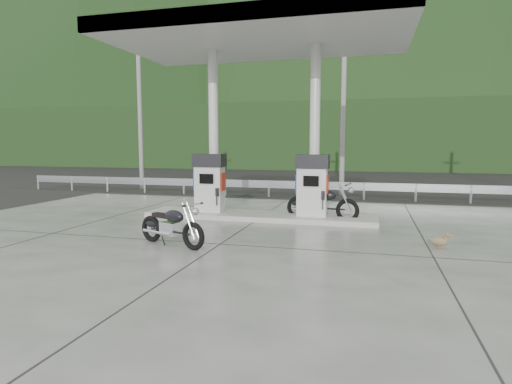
% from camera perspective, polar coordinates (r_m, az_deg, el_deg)
% --- Properties ---
extents(ground, '(160.00, 160.00, 0.00)m').
position_cam_1_polar(ground, '(10.68, -2.96, -5.87)').
color(ground, black).
rests_on(ground, ground).
extents(forecourt_apron, '(18.00, 14.00, 0.02)m').
position_cam_1_polar(forecourt_apron, '(10.68, -2.96, -5.81)').
color(forecourt_apron, '#61615D').
rests_on(forecourt_apron, ground).
extents(pump_island, '(7.00, 1.40, 0.15)m').
position_cam_1_polar(pump_island, '(13.02, 0.44, -3.22)').
color(pump_island, '#A19E96').
rests_on(pump_island, forecourt_apron).
extents(gas_pump_left, '(0.95, 0.55, 1.80)m').
position_cam_1_polar(gas_pump_left, '(13.39, -6.20, 1.22)').
color(gas_pump_left, silver).
rests_on(gas_pump_left, pump_island).
extents(gas_pump_right, '(0.95, 0.55, 1.80)m').
position_cam_1_polar(gas_pump_right, '(12.59, 7.50, 0.88)').
color(gas_pump_right, silver).
rests_on(gas_pump_right, pump_island).
extents(canopy_column_left, '(0.30, 0.30, 5.00)m').
position_cam_1_polar(canopy_column_left, '(13.72, -5.67, 8.04)').
color(canopy_column_left, silver).
rests_on(canopy_column_left, pump_island).
extents(canopy_column_right, '(0.30, 0.30, 5.00)m').
position_cam_1_polar(canopy_column_right, '(12.94, 7.84, 8.11)').
color(canopy_column_right, silver).
rests_on(canopy_column_right, pump_island).
extents(canopy_roof, '(8.50, 5.00, 0.40)m').
position_cam_1_polar(canopy_roof, '(13.21, 0.46, 19.96)').
color(canopy_roof, silver).
rests_on(canopy_roof, canopy_column_left).
extents(guardrail, '(26.00, 0.16, 1.42)m').
position_cam_1_polar(guardrail, '(18.28, 4.79, 1.47)').
color(guardrail, '#97999E').
rests_on(guardrail, ground).
extents(road, '(60.00, 7.00, 0.01)m').
position_cam_1_polar(road, '(21.79, 6.41, 0.37)').
color(road, black).
rests_on(road, ground).
extents(utility_pole_a, '(0.22, 0.22, 8.00)m').
position_cam_1_polar(utility_pole_a, '(22.51, -15.23, 10.57)').
color(utility_pole_a, gray).
rests_on(utility_pole_a, ground).
extents(utility_pole_b, '(0.22, 0.22, 8.00)m').
position_cam_1_polar(utility_pole_b, '(19.55, 11.58, 11.33)').
color(utility_pole_b, gray).
rests_on(utility_pole_b, ground).
extents(tree_band, '(80.00, 6.00, 6.00)m').
position_cam_1_polar(tree_band, '(40.07, 10.48, 7.31)').
color(tree_band, black).
rests_on(tree_band, ground).
extents(forested_hills, '(100.00, 40.00, 140.00)m').
position_cam_1_polar(forested_hills, '(70.04, 12.41, 4.36)').
color(forested_hills, black).
rests_on(forested_hills, ground).
extents(motorcycle_left, '(2.13, 0.97, 0.97)m').
position_cam_1_polar(motorcycle_left, '(12.84, 8.81, -1.57)').
color(motorcycle_left, black).
rests_on(motorcycle_left, forecourt_apron).
extents(motorcycle_right, '(1.92, 1.22, 0.87)m').
position_cam_1_polar(motorcycle_right, '(9.69, -11.22, -4.50)').
color(motorcycle_right, black).
rests_on(motorcycle_right, forecourt_apron).
extents(duck, '(0.45, 0.21, 0.31)m').
position_cam_1_polar(duck, '(10.08, 23.18, -6.10)').
color(duck, brown).
rests_on(duck, forecourt_apron).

